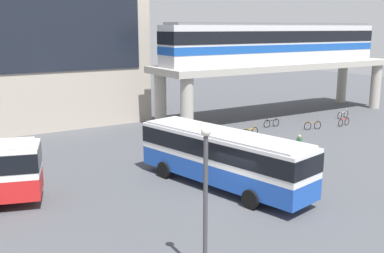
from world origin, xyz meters
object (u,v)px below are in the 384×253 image
at_px(bicycle_orange, 250,132).
at_px(pedestrian_walking_across, 299,148).
at_px(pedestrian_waiting_near_stop, 184,141).
at_px(bicycle_black, 272,123).
at_px(bus_main, 222,153).
at_px(bicycle_red, 344,122).
at_px(bicycle_brown, 313,125).
at_px(train, 277,42).
at_px(bicycle_silver, 343,115).

bearing_deg(bicycle_orange, pedestrian_walking_across, -102.17).
bearing_deg(pedestrian_walking_across, pedestrian_waiting_near_stop, 132.90).
bearing_deg(bicycle_black, pedestrian_walking_across, -121.66).
relative_size(bus_main, bicycle_orange, 6.35).
bearing_deg(bus_main, bicycle_red, 21.09).
height_order(bicycle_orange, pedestrian_waiting_near_stop, pedestrian_waiting_near_stop).
xyz_separation_m(bicycle_brown, bicycle_orange, (-6.32, 0.91, 0.00)).
xyz_separation_m(bicycle_brown, bicycle_black, (-2.42, 2.68, 0.00)).
xyz_separation_m(pedestrian_walking_across, pedestrian_waiting_near_stop, (-5.54, 5.97, -0.08)).
xyz_separation_m(bus_main, pedestrian_waiting_near_stop, (2.13, 7.67, -1.24)).
xyz_separation_m(bicycle_black, bicycle_orange, (-3.91, -1.77, 0.00)).
distance_m(train, bicycle_orange, 11.70).
distance_m(bicycle_black, bicycle_red, 6.73).
bearing_deg(bus_main, pedestrian_waiting_near_stop, 74.48).
height_order(bicycle_red, pedestrian_walking_across, pedestrian_walking_across).
bearing_deg(bicycle_orange, bicycle_black, 24.43).
xyz_separation_m(bicycle_brown, pedestrian_waiting_near_stop, (-13.38, -0.15, 0.39)).
distance_m(bus_main, bicycle_orange, 12.77).
relative_size(bicycle_brown, bicycle_orange, 0.99).
xyz_separation_m(bicycle_brown, bicycle_silver, (6.33, 1.96, 0.00)).
bearing_deg(bicycle_red, train, 108.42).
relative_size(bus_main, bicycle_black, 6.32).
height_order(train, pedestrian_waiting_near_stop, train).
height_order(bicycle_orange, pedestrian_walking_across, pedestrian_walking_across).
bearing_deg(train, bicycle_orange, -143.99).
relative_size(train, bicycle_brown, 14.12).
bearing_deg(bicycle_silver, bicycle_orange, -175.21).
distance_m(bicycle_brown, bicycle_red, 3.56).
distance_m(train, pedestrian_waiting_near_stop, 17.34).
distance_m(bicycle_brown, pedestrian_waiting_near_stop, 13.39).
height_order(bus_main, bicycle_orange, bus_main).
height_order(bicycle_black, pedestrian_walking_across, pedestrian_walking_across).
height_order(bus_main, bicycle_black, bus_main).
height_order(pedestrian_walking_across, pedestrian_waiting_near_stop, pedestrian_walking_across).
distance_m(bicycle_black, pedestrian_waiting_near_stop, 11.33).
distance_m(bus_main, bicycle_red, 20.47).
relative_size(train, bicycle_orange, 14.01).
xyz_separation_m(bicycle_orange, bicycle_red, (9.85, -1.38, 0.00)).
relative_size(train, bicycle_red, 14.03).
relative_size(train, bicycle_black, 13.95).
bearing_deg(bicycle_silver, bicycle_brown, -162.75).
height_order(bicycle_brown, bicycle_black, same).
relative_size(train, pedestrian_walking_across, 14.24).
relative_size(bus_main, bicycle_brown, 6.40).
bearing_deg(bicycle_black, bicycle_brown, -47.96).
height_order(bicycle_black, bicycle_silver, same).
height_order(train, bicycle_black, train).
height_order(bus_main, bicycle_red, bus_main).
distance_m(bicycle_red, bicycle_silver, 3.71).
height_order(bicycle_brown, bicycle_orange, same).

